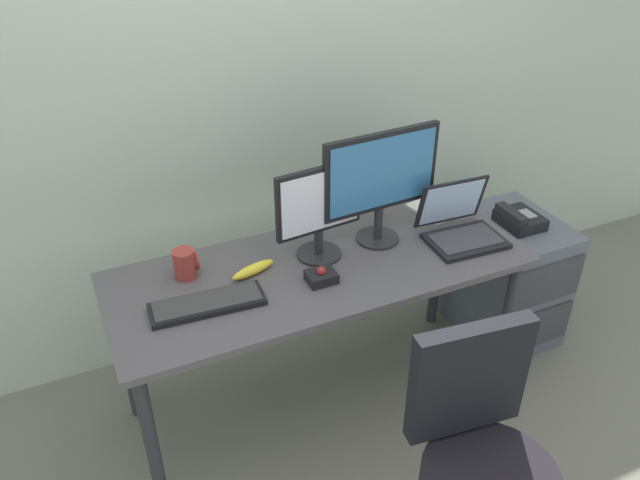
% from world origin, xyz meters
% --- Properties ---
extents(ground_plane, '(8.00, 8.00, 0.00)m').
position_xyz_m(ground_plane, '(0.00, 0.00, 0.00)').
color(ground_plane, slate).
extents(back_wall, '(6.00, 0.10, 2.80)m').
position_xyz_m(back_wall, '(0.00, 0.67, 1.40)').
color(back_wall, '#B1C4AC').
rests_on(back_wall, ground).
extents(desk, '(1.66, 0.65, 0.74)m').
position_xyz_m(desk, '(0.00, 0.00, 0.66)').
color(desk, '#4E4B4E').
rests_on(desk, ground).
extents(file_cabinet, '(0.42, 0.53, 0.63)m').
position_xyz_m(file_cabinet, '(1.05, 0.08, 0.31)').
color(file_cabinet, '#555B65').
rests_on(file_cabinet, ground).
extents(desk_phone, '(0.17, 0.20, 0.09)m').
position_xyz_m(desk_phone, '(1.05, 0.06, 0.66)').
color(desk_phone, black).
rests_on(desk_phone, file_cabinet).
extents(office_chair, '(0.52, 0.52, 0.92)m').
position_xyz_m(office_chair, '(0.17, -0.87, 0.41)').
color(office_chair, black).
rests_on(office_chair, ground).
extents(monitor_main, '(0.51, 0.18, 0.48)m').
position_xyz_m(monitor_main, '(0.30, 0.08, 1.02)').
color(monitor_main, '#262628').
rests_on(monitor_main, desk).
extents(monitor_side, '(0.37, 0.18, 0.39)m').
position_xyz_m(monitor_side, '(0.03, 0.07, 0.95)').
color(monitor_side, '#262628').
rests_on(monitor_side, desk).
extents(keyboard, '(0.42, 0.16, 0.03)m').
position_xyz_m(keyboard, '(-0.47, -0.07, 0.75)').
color(keyboard, black).
rests_on(keyboard, desk).
extents(laptop, '(0.32, 0.29, 0.24)m').
position_xyz_m(laptop, '(0.62, -0.05, 0.79)').
color(laptop, black).
rests_on(laptop, desk).
extents(trackball_mouse, '(0.11, 0.09, 0.07)m').
position_xyz_m(trackball_mouse, '(-0.04, -0.10, 0.76)').
color(trackball_mouse, black).
rests_on(trackball_mouse, desk).
extents(coffee_mug, '(0.10, 0.09, 0.12)m').
position_xyz_m(coffee_mug, '(-0.49, 0.15, 0.79)').
color(coffee_mug, maroon).
rests_on(coffee_mug, desk).
extents(paper_notepad, '(0.18, 0.23, 0.01)m').
position_xyz_m(paper_notepad, '(0.64, 0.18, 0.74)').
color(paper_notepad, white).
rests_on(paper_notepad, desk).
extents(banana, '(0.19, 0.10, 0.04)m').
position_xyz_m(banana, '(-0.26, 0.06, 0.76)').
color(banana, yellow).
rests_on(banana, desk).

